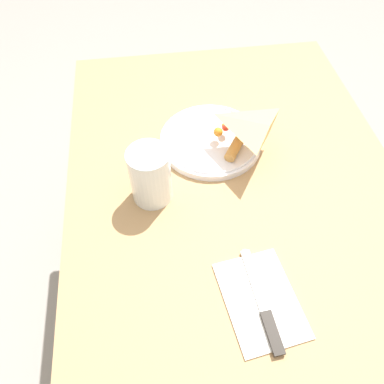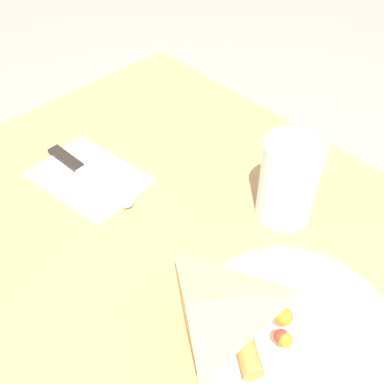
{
  "view_description": "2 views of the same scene",
  "coord_description": "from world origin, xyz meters",
  "px_view_note": "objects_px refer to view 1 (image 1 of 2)",
  "views": [
    {
      "loc": [
        -0.5,
        0.17,
        1.36
      ],
      "look_at": [
        -0.05,
        0.1,
        0.75
      ],
      "focal_mm": 35.0,
      "sensor_mm": 36.0,
      "label": 1
    },
    {
      "loc": [
        0.24,
        -0.25,
        1.24
      ],
      "look_at": [
        -0.09,
        0.06,
        0.8
      ],
      "focal_mm": 45.0,
      "sensor_mm": 36.0,
      "label": 2
    }
  ],
  "objects_px": {
    "plate_pizza": "(212,139)",
    "butter_knife": "(263,304)",
    "milk_glass": "(150,177)",
    "napkin_folded": "(260,300)",
    "dining_table": "(231,209)"
  },
  "relations": [
    {
      "from": "plate_pizza",
      "to": "napkin_folded",
      "type": "distance_m",
      "value": 0.39
    },
    {
      "from": "plate_pizza",
      "to": "butter_knife",
      "type": "bearing_deg",
      "value": -177.45
    },
    {
      "from": "milk_glass",
      "to": "napkin_folded",
      "type": "relative_size",
      "value": 0.67
    },
    {
      "from": "milk_glass",
      "to": "butter_knife",
      "type": "xyz_separation_m",
      "value": [
        -0.27,
        -0.17,
        -0.05
      ]
    },
    {
      "from": "milk_glass",
      "to": "plate_pizza",
      "type": "bearing_deg",
      "value": -48.48
    },
    {
      "from": "milk_glass",
      "to": "napkin_folded",
      "type": "distance_m",
      "value": 0.31
    },
    {
      "from": "dining_table",
      "to": "butter_knife",
      "type": "xyz_separation_m",
      "value": [
        -0.28,
        0.01,
        0.12
      ]
    },
    {
      "from": "napkin_folded",
      "to": "milk_glass",
      "type": "bearing_deg",
      "value": 33.11
    },
    {
      "from": "milk_glass",
      "to": "butter_knife",
      "type": "relative_size",
      "value": 0.64
    },
    {
      "from": "milk_glass",
      "to": "napkin_folded",
      "type": "xyz_separation_m",
      "value": [
        -0.26,
        -0.17,
        -0.06
      ]
    },
    {
      "from": "dining_table",
      "to": "butter_knife",
      "type": "relative_size",
      "value": 5.16
    },
    {
      "from": "napkin_folded",
      "to": "butter_knife",
      "type": "height_order",
      "value": "butter_knife"
    },
    {
      "from": "dining_table",
      "to": "butter_knife",
      "type": "distance_m",
      "value": 0.31
    },
    {
      "from": "plate_pizza",
      "to": "butter_knife",
      "type": "distance_m",
      "value": 0.4
    },
    {
      "from": "dining_table",
      "to": "milk_glass",
      "type": "bearing_deg",
      "value": 95.49
    }
  ]
}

